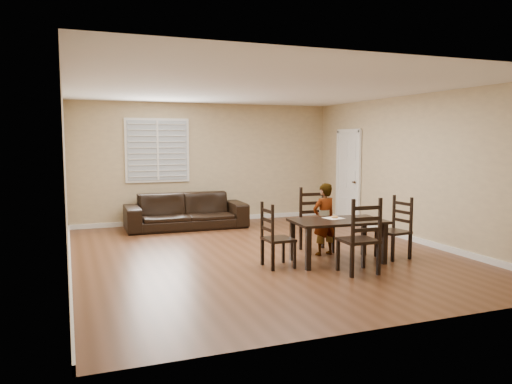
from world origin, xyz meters
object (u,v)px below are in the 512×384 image
chair_far (363,240)px  donut (335,217)px  chair_right (399,230)px  sofa (186,211)px  chair_left (271,238)px  child (324,219)px  dining_table (338,226)px  chair_near (314,221)px

chair_far → donut: size_ratio=9.93×
chair_right → chair_far: bearing=-64.5°
donut → sofa: size_ratio=0.04×
chair_left → child: 1.21m
chair_far → chair_right: 1.34m
chair_far → child: size_ratio=0.92×
child → donut: size_ratio=10.80×
dining_table → chair_far: chair_far is taller
dining_table → sofa: bearing=116.0°
sofa → chair_left: bearing=-82.1°
dining_table → chair_left: bearing=-179.4°
child → sofa: child is taller
dining_table → chair_left: (-1.08, 0.06, -0.13)m
child → sofa: size_ratio=0.47×
dining_table → donut: bearing=83.7°
dining_table → child: bearing=90.0°
chair_near → sofa: bearing=122.2°
chair_far → chair_near: bearing=-92.3°
chair_far → dining_table: bearing=-92.1°
child → chair_left: bearing=11.4°
donut → chair_near: bearing=87.5°
chair_far → child: bearing=-92.3°
sofa → child: bearing=-63.2°
chair_left → sofa: 3.71m
dining_table → chair_left: chair_left is taller
sofa → donut: bearing=-65.5°
chair_right → child: size_ratio=0.83×
chair_near → child: 0.43m
chair_near → chair_far: 1.70m
dining_table → chair_near: bearing=90.1°
sofa → chair_far: bearing=-70.8°
donut → chair_left: bearing=-175.1°
child → sofa: (-1.55, 3.24, -0.22)m
chair_left → chair_right: bearing=-95.0°
chair_far → child: 1.29m
dining_table → sofa: 4.05m
chair_far → child: child is taller
sofa → chair_near: bearing=-59.6°
donut → chair_far: bearing=-94.7°
dining_table → chair_near: chair_near is taller
chair_right → donut: 1.10m
chair_near → child: child is taller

